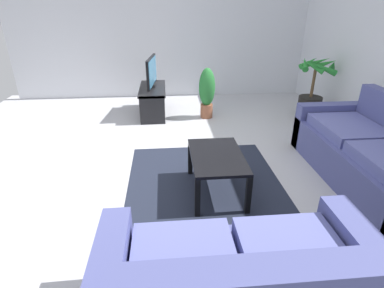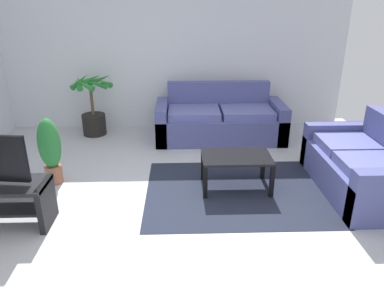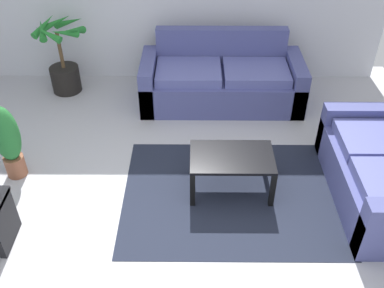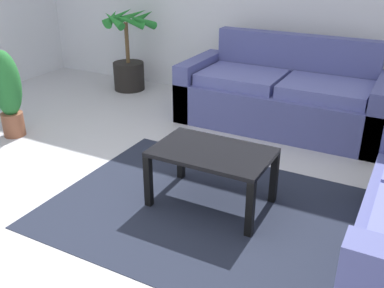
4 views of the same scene
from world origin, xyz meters
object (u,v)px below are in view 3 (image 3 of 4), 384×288
(couch_main, at_px, (221,81))
(potted_palm, at_px, (63,62))
(coffee_table, at_px, (232,161))
(potted_plant_small, at_px, (7,140))

(couch_main, bearing_deg, potted_palm, 172.70)
(potted_palm, bearing_deg, coffee_table, -43.00)
(coffee_table, relative_size, potted_palm, 0.79)
(coffee_table, height_order, potted_palm, potted_palm)
(coffee_table, xyz_separation_m, potted_palm, (-2.17, 2.02, 0.07))
(couch_main, distance_m, coffee_table, 1.75)
(potted_palm, bearing_deg, couch_main, -7.30)
(coffee_table, height_order, potted_plant_small, potted_plant_small)
(potted_palm, relative_size, potted_plant_small, 1.22)
(couch_main, xyz_separation_m, coffee_table, (0.02, -1.75, 0.07))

